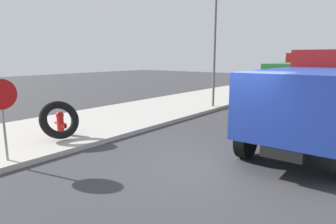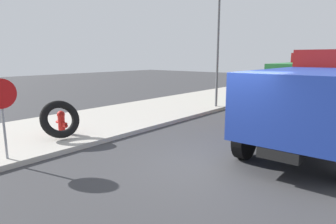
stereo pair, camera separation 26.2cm
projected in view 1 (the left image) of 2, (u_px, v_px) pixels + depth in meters
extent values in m
plane|color=#38383A|center=(223.00, 169.00, 7.21)|extent=(80.00, 80.00, 0.00)
cube|color=#ADA89E|center=(71.00, 127.00, 11.14)|extent=(36.00, 5.00, 0.15)
cylinder|color=red|center=(61.00, 125.00, 9.86)|extent=(0.23, 0.23, 0.59)
sphere|color=red|center=(60.00, 115.00, 9.79)|extent=(0.26, 0.26, 0.26)
cylinder|color=red|center=(64.00, 124.00, 9.72)|extent=(0.10, 0.18, 0.10)
cylinder|color=red|center=(57.00, 123.00, 9.97)|extent=(0.10, 0.18, 0.10)
cylinder|color=red|center=(64.00, 126.00, 9.73)|extent=(0.12, 0.18, 0.12)
torus|color=black|center=(59.00, 120.00, 9.22)|extent=(1.38, 0.98, 1.25)
cylinder|color=gray|center=(3.00, 120.00, 7.20)|extent=(0.06, 0.06, 2.08)
cylinder|color=red|center=(1.00, 94.00, 7.05)|extent=(0.76, 0.02, 0.76)
cube|color=#1E3899|center=(309.00, 100.00, 7.92)|extent=(4.83, 2.56, 1.60)
cube|color=maroon|center=(332.00, 80.00, 10.67)|extent=(2.03, 2.53, 2.20)
cube|color=black|center=(314.00, 125.00, 8.96)|extent=(7.01, 0.99, 0.24)
cylinder|color=black|center=(292.00, 113.00, 11.52)|extent=(1.10, 0.31, 1.10)
cylinder|color=black|center=(246.00, 138.00, 7.93)|extent=(1.10, 0.31, 1.10)
cube|color=#237033|center=(296.00, 77.00, 16.36)|extent=(4.92, 2.73, 1.60)
cube|color=maroon|center=(308.00, 70.00, 19.18)|extent=(2.12, 2.60, 2.20)
cube|color=black|center=(298.00, 92.00, 17.41)|extent=(7.04, 1.24, 0.24)
cylinder|color=black|center=(286.00, 89.00, 19.99)|extent=(1.11, 0.35, 1.10)
cylinder|color=black|center=(327.00, 92.00, 18.56)|extent=(1.11, 0.35, 1.10)
cylinder|color=black|center=(266.00, 96.00, 16.31)|extent=(1.11, 0.35, 1.10)
cylinder|color=black|center=(315.00, 100.00, 14.88)|extent=(1.11, 0.35, 1.10)
cylinder|color=#595B5E|center=(215.00, 44.00, 14.92)|extent=(0.12, 0.12, 6.51)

